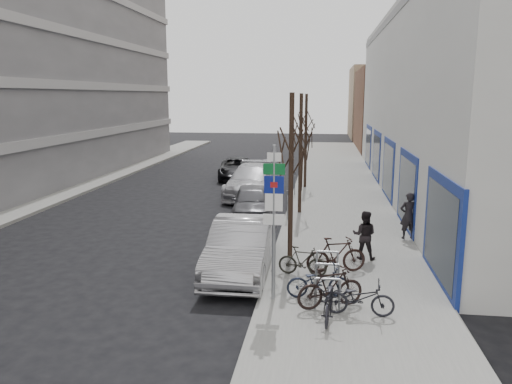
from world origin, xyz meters
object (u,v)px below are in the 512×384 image
(meter_mid, at_px, (287,202))
(bike_mid_curb, at_px, (318,279))
(bike_near_right, at_px, (330,287))
(meter_front, at_px, (275,238))
(parked_car_front, at_px, (241,247))
(tree_near, at_px, (291,137))
(parked_car_back, at_px, (252,181))
(highway_sign_pole, at_px, (274,213))
(tree_mid, at_px, (301,125))
(meter_back, at_px, (295,181))
(bike_mid_inner, at_px, (303,261))
(tree_far, at_px, (306,119))
(bike_rack, at_px, (327,275))
(pedestrian_near, at_px, (408,216))
(bike_near_left, at_px, (330,297))
(parked_car_mid, at_px, (252,202))
(bike_far_curb, at_px, (360,295))
(lane_car, at_px, (237,168))
(bike_far_inner, at_px, (336,255))
(pedestrian_far, at_px, (364,235))

(meter_mid, height_order, bike_mid_curb, meter_mid)
(bike_mid_curb, bearing_deg, bike_near_right, -163.91)
(meter_front, relative_size, parked_car_front, 0.25)
(tree_near, bearing_deg, parked_car_back, 104.81)
(highway_sign_pole, distance_m, tree_mid, 10.15)
(meter_back, distance_m, bike_near_right, 14.48)
(tree_near, xyz_separation_m, bike_mid_inner, (0.48, -1.67, -3.50))
(tree_far, relative_size, bike_mid_curb, 3.30)
(bike_rack, bearing_deg, pedestrian_near, 62.01)
(bike_near_left, bearing_deg, bike_mid_inner, 110.62)
(highway_sign_pole, height_order, pedestrian_near, highway_sign_pole)
(bike_near_left, relative_size, parked_car_front, 0.35)
(meter_front, relative_size, parked_car_mid, 0.30)
(bike_rack, relative_size, bike_mid_inner, 1.53)
(parked_car_mid, bearing_deg, meter_front, -82.27)
(tree_near, bearing_deg, bike_rack, -67.52)
(bike_mid_inner, height_order, parked_car_front, parked_car_front)
(bike_far_curb, bearing_deg, bike_mid_inner, 32.78)
(lane_car, distance_m, pedestrian_near, 16.09)
(parked_car_mid, relative_size, lane_car, 0.86)
(parked_car_front, bearing_deg, bike_far_inner, -1.01)
(bike_far_curb, xyz_separation_m, pedestrian_far, (0.43, 4.38, 0.30))
(bike_mid_inner, bearing_deg, parked_car_mid, 28.28)
(parked_car_mid, bearing_deg, bike_mid_curb, -78.25)
(bike_mid_inner, distance_m, parked_car_back, 12.70)
(meter_front, bearing_deg, meter_back, 90.00)
(bike_rack, distance_m, bike_far_inner, 1.62)
(bike_near_right, relative_size, bike_mid_inner, 1.21)
(lane_car, bearing_deg, meter_mid, -77.46)
(bike_rack, bearing_deg, tree_near, 112.48)
(parked_car_front, distance_m, parked_car_mid, 7.16)
(meter_back, relative_size, pedestrian_far, 0.78)
(bike_mid_curb, distance_m, parked_car_back, 14.35)
(bike_mid_curb, bearing_deg, bike_mid_inner, 6.59)
(tree_near, xyz_separation_m, meter_mid, (-0.45, 5.00, -3.19))
(tree_mid, distance_m, bike_mid_inner, 8.90)
(meter_back, distance_m, parked_car_front, 11.85)
(tree_mid, relative_size, meter_mid, 4.33)
(bike_mid_curb, bearing_deg, highway_sign_pole, 92.37)
(bike_near_left, height_order, lane_car, lane_car)
(tree_near, relative_size, bike_far_curb, 3.28)
(tree_near, relative_size, bike_far_inner, 2.95)
(lane_car, bearing_deg, bike_mid_curb, -81.78)
(tree_mid, distance_m, bike_near_left, 11.56)
(bike_mid_curb, height_order, pedestrian_near, pedestrian_near)
(parked_car_back, distance_m, lane_car, 5.91)
(highway_sign_pole, xyz_separation_m, lane_car, (-4.38, 19.73, -1.77))
(parked_car_front, xyz_separation_m, pedestrian_near, (5.62, 4.05, 0.20))
(bike_far_inner, bearing_deg, tree_near, 31.34)
(bike_far_inner, distance_m, parked_car_front, 2.90)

